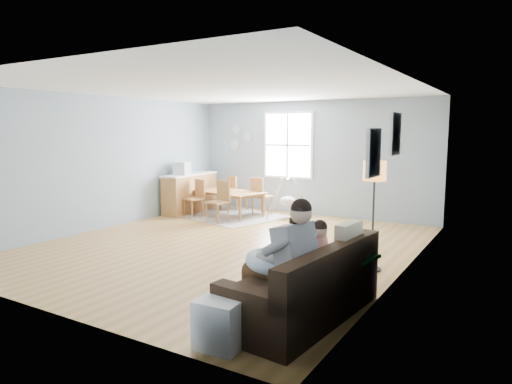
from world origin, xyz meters
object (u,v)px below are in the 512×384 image
Objects in this scene: father at (284,257)px; baby_swing at (288,200)px; dining_table at (229,203)px; monitor at (182,168)px; chair_ne at (260,194)px; floor_lamp at (374,180)px; toddler at (311,249)px; counter at (190,193)px; storage_cube at (220,323)px; chair_nw at (235,191)px; chair_sw at (197,196)px; sofa at (308,291)px; chair_se at (220,199)px.

father reaches higher than baby_swing.
dining_table is 1.40m from monitor.
chair_ne is at bearing 178.51° from baby_swing.
monitor is (-5.27, 2.11, -0.20)m from floor_lamp.
toddler is 6.68m from counter.
baby_swing is at bearing 111.40° from storage_cube.
floor_lamp is at bearing -39.42° from chair_ne.
father is at bearing -41.15° from monitor.
baby_swing is (2.41, 0.84, -0.70)m from monitor.
chair_nw is 1.64m from baby_swing.
chair_sw is 0.79m from monitor.
father reaches higher than chair_sw.
monitor is at bearing -126.05° from chair_nw.
counter reaches higher than sofa.
baby_swing is at bearing 11.90° from counter.
toddler is 5.90m from chair_ne.
dining_table is at bearing 132.31° from sofa.
sofa is at bearing -92.44° from floor_lamp.
toddler is at bearing -34.04° from dining_table.
monitor reaches higher than chair_sw.
chair_ne is (1.17, 0.93, 0.02)m from chair_sw.
chair_sw is at bearing 156.99° from floor_lamp.
chair_se is at bearing -12.92° from monitor.
chair_nw is (-4.23, 5.49, -0.22)m from father.
counter is (-1.69, -0.53, -0.03)m from chair_ne.
chair_nw reaches higher than sofa.
storage_cube is 0.27× the size of counter.
baby_swing is at bearing 25.38° from chair_sw.
monitor is at bearing 141.50° from sofa.
floor_lamp is 4.73m from chair_ne.
sofa reaches higher than dining_table.
chair_ne reaches higher than chair_sw.
floor_lamp reaches higher than sofa.
dining_table is 1.82× the size of chair_se.
toddler reaches higher than counter.
toddler is 5.93m from dining_table.
counter is at bearing 136.99° from father.
toddler is 6.03m from chair_sw.
storage_cube is at bearing -47.27° from monitor.
chair_sw is 1.22m from chair_nw.
toddler is (-0.06, 0.20, 0.41)m from sofa.
chair_nw is at bearing 43.13° from counter.
chair_se is 0.77× the size of baby_swing.
father reaches higher than sofa.
chair_se is (0.84, -0.23, 0.02)m from chair_sw.
floor_lamp is at bearing -24.57° from chair_se.
dining_table is at bearing -161.67° from baby_swing.
storage_cube is (-0.50, -3.05, -1.07)m from floor_lamp.
baby_swing is at bearing 46.43° from chair_se.
father reaches higher than dining_table.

